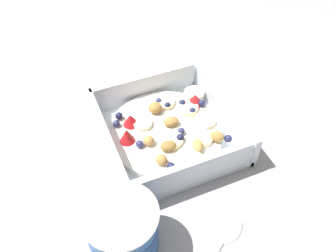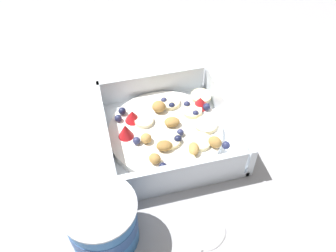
# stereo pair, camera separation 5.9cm
# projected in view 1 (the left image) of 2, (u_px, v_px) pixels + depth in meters

# --- Properties ---
(ground_plane) EXTENTS (2.40, 2.40, 0.00)m
(ground_plane) POSITION_uv_depth(u_px,v_px,m) (169.00, 146.00, 0.60)
(ground_plane) COLOR #9E9EA3
(fruit_bowl) EXTENTS (0.21, 0.21, 0.06)m
(fruit_bowl) POSITION_uv_depth(u_px,v_px,m) (168.00, 130.00, 0.59)
(fruit_bowl) COLOR white
(fruit_bowl) RESTS_ON ground
(spoon) EXTENTS (0.11, 0.15, 0.01)m
(spoon) POSITION_uv_depth(u_px,v_px,m) (221.00, 243.00, 0.48)
(spoon) COLOR silver
(spoon) RESTS_ON ground
(yogurt_cup) EXTENTS (0.09, 0.09, 0.08)m
(yogurt_cup) POSITION_uv_depth(u_px,v_px,m) (123.00, 229.00, 0.45)
(yogurt_cup) COLOR #3370B7
(yogurt_cup) RESTS_ON ground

